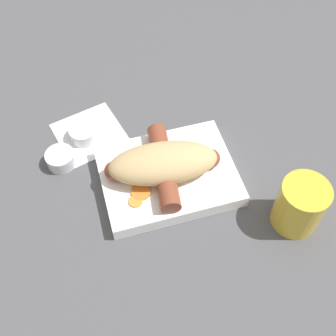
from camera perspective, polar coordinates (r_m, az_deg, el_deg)
The scene contains 9 objects.
ground_plane at distance 0.76m, azimuth 0.00°, elevation -1.63°, with size 3.00×3.00×0.00m, color #4C4C51.
food_tray at distance 0.75m, azimuth 0.00°, elevation -1.04°, with size 0.24×0.18×0.03m.
bread_roll at distance 0.71m, azimuth -0.63°, elevation 0.56°, with size 0.20×0.10×0.06m.
sausage at distance 0.73m, azimuth -0.71°, elevation 0.45°, with size 0.20×0.17×0.03m.
pickled_veggies at distance 0.71m, azimuth -3.91°, elevation -3.60°, with size 0.05×0.05×0.00m.
napkin at distance 0.84m, azimuth -10.54°, elevation 4.61°, with size 0.15×0.15×0.00m.
condiment_cup_near at distance 0.83m, azimuth -11.34°, elevation 4.50°, with size 0.05×0.05×0.03m.
condiment_cup_far at distance 0.80m, azimuth -14.32°, elevation 1.16°, with size 0.05×0.05×0.03m.
drink_glass at distance 0.71m, azimuth 17.42°, elevation -4.86°, with size 0.08×0.08×0.09m.
Camera 1 is at (-0.12, -0.40, 0.64)m, focal length 45.00 mm.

